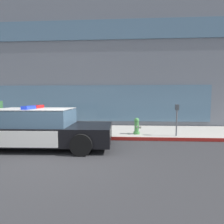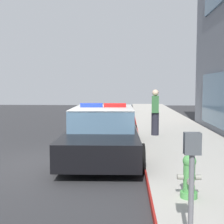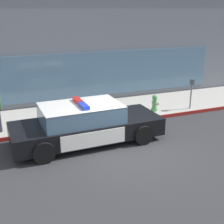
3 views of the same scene
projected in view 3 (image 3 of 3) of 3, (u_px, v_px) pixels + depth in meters
ground at (135, 151)px, 9.80m from camera, size 48.00×48.00×0.00m
sidewalk at (96, 113)px, 13.19m from camera, size 48.00×3.03×0.15m
curb_red_paint at (109, 124)px, 11.84m from camera, size 28.80×0.04×0.14m
storefront_building at (107, 17)px, 17.83m from camera, size 22.82×8.27×7.83m
police_cruiser at (85, 124)px, 10.23m from camera, size 5.15×2.21×1.49m
fire_hydrant at (155, 103)px, 13.08m from camera, size 0.34×0.39×0.73m
parking_meter at (192, 88)px, 13.19m from camera, size 0.12×0.18×1.34m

